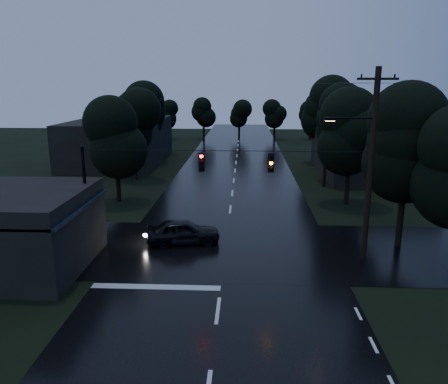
{
  "coord_description": "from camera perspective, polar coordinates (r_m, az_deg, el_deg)",
  "views": [
    {
      "loc": [
        1.05,
        -11.35,
        9.17
      ],
      "look_at": [
        -0.18,
        14.09,
        2.83
      ],
      "focal_mm": 35.0,
      "sensor_mm": 36.0,
      "label": 1
    }
  ],
  "objects": [
    {
      "name": "tree_corner_near",
      "position": [
        26.14,
        22.9,
        5.9
      ],
      "size": [
        4.48,
        4.48,
        9.44
      ],
      "color": "black",
      "rests_on": "ground"
    },
    {
      "name": "tree_right_b",
      "position": [
        42.35,
        14.61,
        9.23
      ],
      "size": [
        4.48,
        4.48,
        9.44
      ],
      "color": "black",
      "rests_on": "ground"
    },
    {
      "name": "tree_left_a",
      "position": [
        35.06,
        -14.01,
        7.13
      ],
      "size": [
        3.92,
        3.92,
        8.26
      ],
      "color": "black",
      "rests_on": "ground"
    },
    {
      "name": "anchor_pole_left",
      "position": [
        24.72,
        -17.56,
        -1.15
      ],
      "size": [
        0.18,
        0.18,
        6.0
      ],
      "primitive_type": "cylinder",
      "color": "black",
      "rests_on": "ground"
    },
    {
      "name": "tree_left_c",
      "position": [
        52.67,
        -9.72,
        10.32
      ],
      "size": [
        4.48,
        4.48,
        9.44
      ],
      "color": "black",
      "rests_on": "ground"
    },
    {
      "name": "main_road",
      "position": [
        42.37,
        1.29,
        1.47
      ],
      "size": [
        12.0,
        120.0,
        0.02
      ],
      "primitive_type": "cube",
      "color": "black",
      "rests_on": "ground"
    },
    {
      "name": "utility_pole_main",
      "position": [
        23.57,
        18.43,
        3.7
      ],
      "size": [
        3.5,
        0.3,
        10.0
      ],
      "color": "black",
      "rests_on": "ground"
    },
    {
      "name": "utility_pole_far",
      "position": [
        40.37,
        13.17,
        6.08
      ],
      "size": [
        2.0,
        0.3,
        7.5
      ],
      "color": "black",
      "rests_on": "ground"
    },
    {
      "name": "tree_right_c",
      "position": [
        52.24,
        13.09,
        10.55
      ],
      "size": [
        4.76,
        4.76,
        10.03
      ],
      "color": "black",
      "rests_on": "ground"
    },
    {
      "name": "building_far_right",
      "position": [
        47.68,
        18.57,
        4.84
      ],
      "size": [
        10.0,
        14.0,
        4.4
      ],
      "primitive_type": "cube",
      "color": "black",
      "rests_on": "ground"
    },
    {
      "name": "tree_left_b",
      "position": [
        42.85,
        -11.77,
        8.93
      ],
      "size": [
        4.2,
        4.2,
        8.85
      ],
      "color": "black",
      "rests_on": "ground"
    },
    {
      "name": "building_far_left",
      "position": [
        53.93,
        -13.54,
        6.49
      ],
      "size": [
        10.0,
        16.0,
        5.0
      ],
      "primitive_type": "cube",
      "color": "black",
      "rests_on": "ground"
    },
    {
      "name": "cross_street",
      "position": [
        25.11,
        0.19,
        -7.45
      ],
      "size": [
        60.0,
        9.0,
        0.02
      ],
      "primitive_type": "cube",
      "color": "black",
      "rests_on": "ground"
    },
    {
      "name": "span_signals",
      "position": [
        22.69,
        1.49,
        4.0
      ],
      "size": [
        15.0,
        0.37,
        1.12
      ],
      "color": "black",
      "rests_on": "ground"
    },
    {
      "name": "car",
      "position": [
        25.85,
        -5.34,
        -5.15
      ],
      "size": [
        4.51,
        2.45,
        1.46
      ],
      "primitive_type": "imported",
      "rotation": [
        0.0,
        0.0,
        1.75
      ],
      "color": "black",
      "rests_on": "ground"
    },
    {
      "name": "tree_right_a",
      "position": [
        34.47,
        16.24,
        7.51
      ],
      "size": [
        4.2,
        4.2,
        8.85
      ],
      "color": "black",
      "rests_on": "ground"
    }
  ]
}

